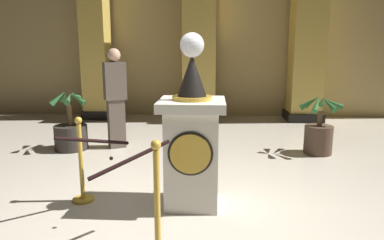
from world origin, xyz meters
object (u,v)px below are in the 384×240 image
object	(u,v)px
stanchion_far	(158,222)
bystander_guest	(115,96)
stanchion_near	(82,173)
pedestal_clock	(192,140)
potted_palm_left	(71,133)
potted_palm_right	(319,133)

from	to	relation	value
stanchion_far	bystander_guest	size ratio (longest dim) A/B	0.60
stanchion_near	pedestal_clock	bearing A→B (deg)	-0.16
pedestal_clock	potted_palm_left	world-z (taller)	pedestal_clock
pedestal_clock	bystander_guest	bearing A→B (deg)	123.04
stanchion_far	bystander_guest	distance (m)	3.64
stanchion_near	potted_palm_left	distance (m)	2.26
pedestal_clock	stanchion_far	distance (m)	1.22
potted_palm_right	stanchion_near	bearing A→B (deg)	-147.50
stanchion_far	bystander_guest	xyz separation A→B (m)	(-1.24, 3.38, 0.56)
pedestal_clock	stanchion_near	world-z (taller)	pedestal_clock
potted_palm_left	bystander_guest	xyz separation A→B (m)	(0.75, 0.18, 0.63)
potted_palm_left	potted_palm_right	size ratio (longest dim) A/B	1.06
stanchion_near	bystander_guest	distance (m)	2.31
stanchion_near	bystander_guest	world-z (taller)	bystander_guest
stanchion_near	bystander_guest	xyz separation A→B (m)	(-0.20, 2.23, 0.58)
stanchion_near	potted_palm_left	size ratio (longest dim) A/B	0.92
bystander_guest	potted_palm_right	bearing A→B (deg)	-2.96
stanchion_near	potted_palm_right	size ratio (longest dim) A/B	0.97
stanchion_far	potted_palm_right	size ratio (longest dim) A/B	1.03
pedestal_clock	potted_palm_right	distance (m)	2.87
pedestal_clock	bystander_guest	xyz separation A→B (m)	(-1.45, 2.23, 0.18)
stanchion_far	potted_palm_left	world-z (taller)	potted_palm_left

